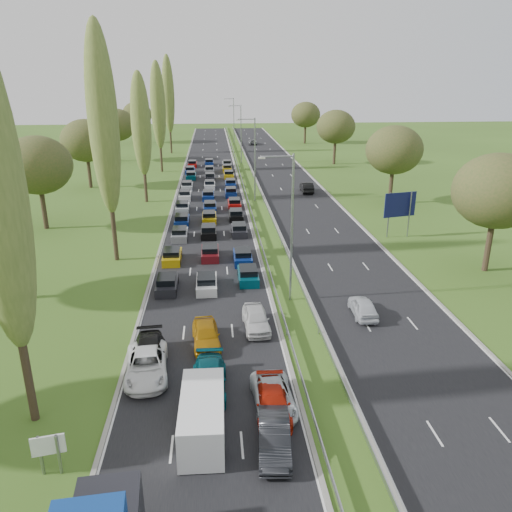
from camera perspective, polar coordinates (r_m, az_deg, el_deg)
name	(u,v)px	position (r m, az deg, el deg)	size (l,w,h in m)	color
ground	(254,198)	(76.54, -0.25, 6.65)	(260.00, 260.00, 0.00)	#38591B
near_carriageway	(210,195)	(78.74, -5.34, 6.94)	(10.50, 215.00, 0.04)	black
far_carriageway	(295,194)	(79.77, 4.48, 7.13)	(10.50, 215.00, 0.04)	black
central_reservation	(253,191)	(78.85, -0.40, 7.45)	(2.36, 215.00, 0.32)	gray
lamp_columns	(255,161)	(73.43, -0.13, 10.86)	(0.18, 140.18, 12.00)	gray
poplar_row	(128,122)	(63.45, -14.40, 14.67)	(2.80, 127.80, 22.44)	#2D2116
woodland_left	(27,170)	(61.26, -24.66, 8.89)	(8.00, 166.00, 11.10)	#2D2116
woodland_right	(417,159)	(66.80, 17.94, 10.49)	(8.00, 153.00, 11.10)	#2D2116
traffic_queue_fill	(209,200)	(73.87, -5.37, 6.43)	(9.01, 68.72, 0.80)	black
near_car_2	(147,365)	(31.96, -12.40, -12.07)	(2.51, 5.45, 1.51)	white
near_car_3	(149,353)	(33.21, -12.15, -10.79)	(2.05, 5.05, 1.47)	black
near_car_7	(209,379)	(30.14, -5.39, -13.86)	(2.02, 4.96, 1.44)	#054752
near_car_8	(206,334)	(34.71, -5.74, -8.91)	(1.81, 4.50, 1.53)	#A9710B
near_car_9	(274,437)	(26.03, 2.10, -20.01)	(1.53, 4.40, 1.45)	black
near_car_10	(273,396)	(28.80, 2.01, -15.73)	(2.17, 4.72, 1.31)	silver
near_car_11	(273,403)	(28.32, 1.92, -16.41)	(1.85, 4.54, 1.32)	#B21D0A
near_car_12	(256,319)	(36.62, 0.01, -7.20)	(1.80, 4.48, 1.53)	silver
far_car_0	(363,307)	(39.44, 12.15, -5.69)	(1.68, 4.17, 1.42)	silver
far_car_1	(307,187)	(80.70, 5.82, 7.83)	(1.69, 4.86, 1.60)	black
far_car_2	(253,142)	(139.50, -0.35, 12.91)	(2.26, 4.89, 1.36)	slate
white_van_rear	(203,414)	(26.92, -6.13, -17.47)	(2.19, 5.58, 2.24)	white
info_sign	(49,449)	(26.20, -22.60, -19.72)	(1.49, 0.38, 2.10)	gray
direction_sign	(400,207)	(58.96, 16.12, 5.44)	(3.91, 1.03, 5.20)	gray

